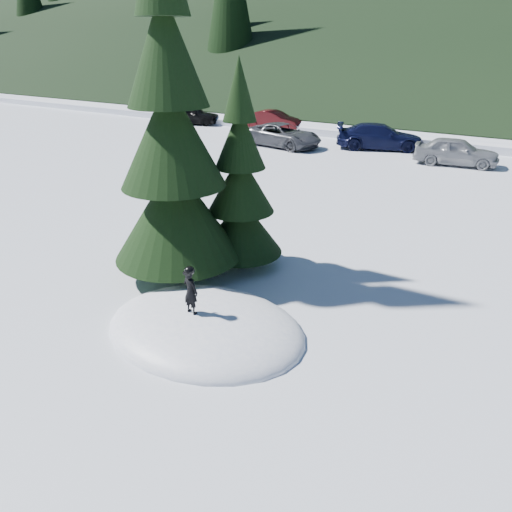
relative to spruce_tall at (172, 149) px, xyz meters
The scene contains 10 objects.
ground 4.37m from the spruce_tall, 39.29° to the right, with size 200.00×200.00×0.00m, color white.
snow_mound 4.37m from the spruce_tall, 39.29° to the right, with size 4.48×3.52×0.96m, color white.
spruce_tall is the anchor object (origin of this frame).
spruce_short 2.11m from the spruce_tall, 54.46° to the left, with size 2.20×2.20×5.37m.
child_skier 3.69m from the spruce_tall, 44.70° to the right, with size 0.36×0.23×0.98m, color black.
car_0 25.17m from the spruce_tall, 128.08° to the left, with size 1.59×3.96×1.35m, color black.
car_1 22.66m from the spruce_tall, 113.92° to the left, with size 1.37×3.94×1.30m, color #390A0C.
car_2 17.47m from the spruce_tall, 110.37° to the left, with size 2.13×4.62×1.28m, color #44464B.
car_3 18.65m from the spruce_tall, 93.34° to the left, with size 1.93×4.75×1.38m, color black.
car_4 17.23m from the spruce_tall, 78.62° to the left, with size 1.58×3.93×1.34m, color gray.
Camera 1 is at (5.75, -7.15, 5.73)m, focal length 35.00 mm.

